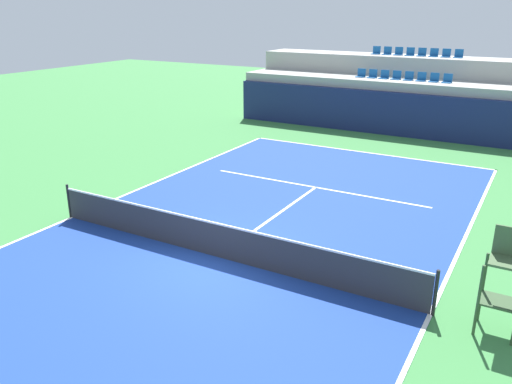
# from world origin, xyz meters

# --- Properties ---
(ground_plane) EXTENTS (80.00, 80.00, 0.00)m
(ground_plane) POSITION_xyz_m (0.00, 0.00, 0.00)
(ground_plane) COLOR #387A3D
(court_surface) EXTENTS (11.00, 24.00, 0.01)m
(court_surface) POSITION_xyz_m (0.00, 0.00, 0.01)
(court_surface) COLOR navy
(court_surface) RESTS_ON ground_plane
(baseline_far) EXTENTS (11.00, 0.10, 0.00)m
(baseline_far) POSITION_xyz_m (0.00, 11.95, 0.01)
(baseline_far) COLOR white
(baseline_far) RESTS_ON court_surface
(sideline_left) EXTENTS (0.10, 24.00, 0.00)m
(sideline_left) POSITION_xyz_m (-5.45, 0.00, 0.01)
(sideline_left) COLOR white
(sideline_left) RESTS_ON court_surface
(sideline_right) EXTENTS (0.10, 24.00, 0.00)m
(sideline_right) POSITION_xyz_m (5.45, 0.00, 0.01)
(sideline_right) COLOR white
(sideline_right) RESTS_ON court_surface
(service_line_far) EXTENTS (8.26, 0.10, 0.00)m
(service_line_far) POSITION_xyz_m (0.00, 6.40, 0.01)
(service_line_far) COLOR white
(service_line_far) RESTS_ON court_surface
(centre_service_line) EXTENTS (0.10, 6.40, 0.00)m
(centre_service_line) POSITION_xyz_m (0.00, 3.20, 0.01)
(centre_service_line) COLOR white
(centre_service_line) RESTS_ON court_surface
(back_wall) EXTENTS (17.37, 0.30, 2.18)m
(back_wall) POSITION_xyz_m (0.00, 15.89, 1.09)
(back_wall) COLOR navy
(back_wall) RESTS_ON ground_plane
(stands_tier_lower) EXTENTS (17.37, 2.40, 2.63)m
(stands_tier_lower) POSITION_xyz_m (0.00, 17.24, 1.32)
(stands_tier_lower) COLOR #9E9E99
(stands_tier_lower) RESTS_ON ground_plane
(stands_tier_upper) EXTENTS (17.37, 2.40, 3.65)m
(stands_tier_upper) POSITION_xyz_m (0.00, 19.64, 1.83)
(stands_tier_upper) COLOR #9E9E99
(stands_tier_upper) RESTS_ON ground_plane
(seating_row_lower) EXTENTS (4.91, 0.44, 0.44)m
(seating_row_lower) POSITION_xyz_m (-0.00, 17.34, 2.76)
(seating_row_lower) COLOR #145193
(seating_row_lower) RESTS_ON stands_tier_lower
(seating_row_upper) EXTENTS (4.91, 0.44, 0.44)m
(seating_row_upper) POSITION_xyz_m (-0.00, 19.74, 3.78)
(seating_row_upper) COLOR #145193
(seating_row_upper) RESTS_ON stands_tier_upper
(tennis_net) EXTENTS (11.08, 0.08, 1.07)m
(tennis_net) POSITION_xyz_m (0.00, 0.00, 0.51)
(tennis_net) COLOR black
(tennis_net) RESTS_ON court_surface
(umpire_chair) EXTENTS (0.76, 0.66, 2.20)m
(umpire_chair) POSITION_xyz_m (6.70, 0.06, 1.19)
(umpire_chair) COLOR #334C2D
(umpire_chair) RESTS_ON ground_plane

